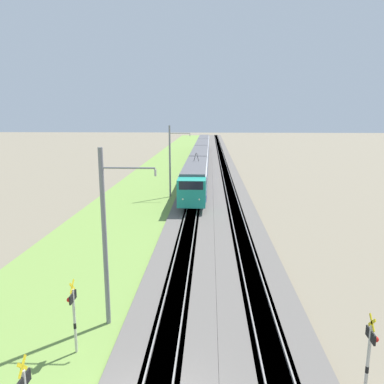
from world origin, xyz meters
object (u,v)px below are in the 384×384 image
object	(u,v)px
passenger_train	(201,153)
crossing_signal_aux	(73,310)
catenary_mast_near	(106,238)
catenary_mast_mid	(170,161)

from	to	relation	value
passenger_train	crossing_signal_aux	distance (m)	61.00
passenger_train	catenary_mast_near	xyz separation A→B (m)	(-58.59, 2.93, 2.04)
catenary_mast_near	catenary_mast_mid	bearing A→B (deg)	0.00
passenger_train	catenary_mast_mid	bearing A→B (deg)	-5.50
crossing_signal_aux	passenger_train	bearing A→B (deg)	-93.53
crossing_signal_aux	catenary_mast_near	world-z (taller)	catenary_mast_near
crossing_signal_aux	catenary_mast_mid	world-z (taller)	catenary_mast_mid
catenary_mast_near	catenary_mast_mid	world-z (taller)	catenary_mast_mid
crossing_signal_aux	catenary_mast_mid	xyz separation A→B (m)	(30.40, -0.82, 2.44)
passenger_train	crossing_signal_aux	world-z (taller)	passenger_train
crossing_signal_aux	catenary_mast_near	bearing A→B (deg)	-109.71
catenary_mast_near	catenary_mast_mid	xyz separation A→B (m)	(28.10, 0.00, 0.07)
crossing_signal_aux	catenary_mast_near	xyz separation A→B (m)	(2.30, -0.82, 2.37)
catenary_mast_near	catenary_mast_mid	size ratio (longest dim) A/B	0.98
passenger_train	catenary_mast_mid	distance (m)	30.70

